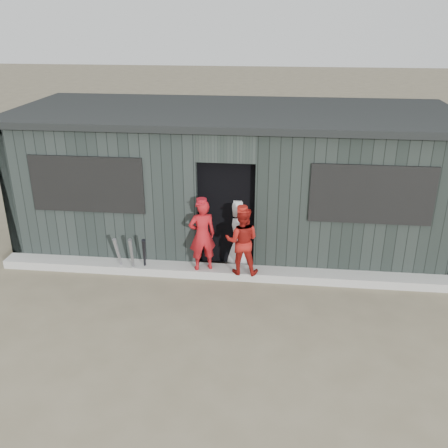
# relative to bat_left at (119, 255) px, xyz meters

# --- Properties ---
(ground) EXTENTS (80.00, 80.00, 0.00)m
(ground) POSITION_rel_bat_left_xyz_m (1.84, -1.69, -0.37)
(ground) COLOR #6A5F49
(ground) RESTS_ON ground
(curb) EXTENTS (8.00, 0.36, 0.15)m
(curb) POSITION_rel_bat_left_xyz_m (1.84, 0.13, -0.29)
(curb) COLOR #ACABA6
(curb) RESTS_ON ground
(bat_left) EXTENTS (0.11, 0.30, 0.73)m
(bat_left) POSITION_rel_bat_left_xyz_m (0.00, 0.00, 0.00)
(bat_left) COLOR gray
(bat_left) RESTS_ON ground
(bat_mid) EXTENTS (0.09, 0.25, 0.74)m
(bat_mid) POSITION_rel_bat_left_xyz_m (0.25, -0.03, 0.00)
(bat_mid) COLOR gray
(bat_mid) RESTS_ON ground
(bat_right) EXTENTS (0.17, 0.35, 0.76)m
(bat_right) POSITION_rel_bat_left_xyz_m (0.46, 0.00, 0.01)
(bat_right) COLOR black
(bat_right) RESTS_ON ground
(player_red_left) EXTENTS (0.54, 0.45, 1.27)m
(player_red_left) POSITION_rel_bat_left_xyz_m (1.47, 0.09, 0.42)
(player_red_left) COLOR #AC151B
(player_red_left) RESTS_ON curb
(player_red_right) EXTENTS (0.59, 0.46, 1.19)m
(player_red_right) POSITION_rel_bat_left_xyz_m (2.16, 0.03, 0.38)
(player_red_right) COLOR maroon
(player_red_right) RESTS_ON curb
(player_grey_back) EXTENTS (0.74, 0.60, 1.32)m
(player_grey_back) POSITION_rel_bat_left_xyz_m (2.04, 0.58, 0.29)
(player_grey_back) COLOR silver
(player_grey_back) RESTS_ON ground
(dugout) EXTENTS (8.30, 3.30, 2.62)m
(dugout) POSITION_rel_bat_left_xyz_m (1.84, 1.82, 0.92)
(dugout) COLOR black
(dugout) RESTS_ON ground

